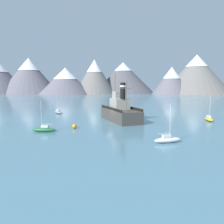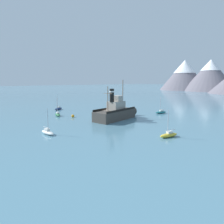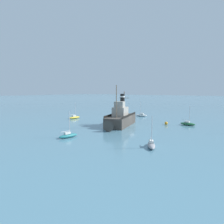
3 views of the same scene
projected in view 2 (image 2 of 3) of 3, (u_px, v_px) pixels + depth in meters
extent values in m
plane|color=teal|center=(106.00, 119.00, 50.80)|extent=(600.00, 600.00, 0.00)
cone|color=slate|center=(184.00, 75.00, 191.70)|extent=(44.87, 44.87, 28.37)
cone|color=white|center=(185.00, 67.00, 190.40)|extent=(20.66, 20.66, 12.44)
cone|color=slate|center=(210.00, 75.00, 172.28)|extent=(44.15, 44.15, 26.95)
cone|color=white|center=(211.00, 65.00, 170.87)|extent=(16.45, 16.45, 9.56)
cube|color=#423D38|center=(115.00, 115.00, 50.23)|extent=(7.37, 12.73, 2.40)
cone|color=#423D38|center=(131.00, 111.00, 55.73)|extent=(2.89, 2.93, 2.35)
cube|color=#9E998E|center=(116.00, 106.00, 50.24)|extent=(3.94, 4.64, 2.20)
cube|color=#9E998E|center=(117.00, 98.00, 50.33)|extent=(2.64, 2.50, 1.40)
cylinder|color=black|center=(112.00, 95.00, 48.51)|extent=(1.10, 1.10, 3.20)
cylinder|color=silver|center=(112.00, 92.00, 48.36)|extent=(1.16, 1.16, 0.35)
cylinder|color=#75604C|center=(123.00, 94.00, 51.95)|extent=(0.20, 0.20, 7.50)
cylinder|color=#75604C|center=(108.00, 99.00, 47.49)|extent=(0.20, 0.20, 6.00)
cylinder|color=#75604C|center=(108.00, 94.00, 47.28)|extent=(2.54, 0.79, 0.12)
cube|color=black|center=(108.00, 108.00, 51.35)|extent=(3.08, 11.04, 0.50)
cube|color=black|center=(122.00, 110.00, 48.65)|extent=(3.08, 11.04, 0.50)
ellipsoid|color=navy|center=(58.00, 109.00, 66.61)|extent=(3.05, 3.76, 0.70)
cube|color=silver|center=(59.00, 107.00, 66.71)|extent=(1.15, 1.27, 0.36)
cylinder|color=#B7B7BC|center=(58.00, 102.00, 65.94)|extent=(0.10, 0.10, 4.20)
cylinder|color=#B7B7BC|center=(59.00, 106.00, 67.02)|extent=(1.08, 1.53, 0.08)
ellipsoid|color=gold|center=(169.00, 135.00, 35.00)|extent=(1.57, 3.91, 0.70)
cube|color=silver|center=(170.00, 132.00, 35.01)|extent=(0.77, 1.17, 0.36)
cylinder|color=#B7B7BC|center=(168.00, 122.00, 34.47)|extent=(0.10, 0.10, 4.20)
cylinder|color=#B7B7BC|center=(171.00, 130.00, 35.14)|extent=(0.31, 1.80, 0.08)
ellipsoid|color=white|center=(48.00, 133.00, 36.76)|extent=(3.94, 1.83, 0.70)
cube|color=silver|center=(47.00, 130.00, 36.81)|extent=(1.20, 0.85, 0.36)
cylinder|color=#B7B7BC|center=(48.00, 120.00, 36.17)|extent=(0.10, 0.10, 4.20)
cylinder|color=#B7B7BC|center=(46.00, 127.00, 37.02)|extent=(1.78, 0.43, 0.08)
ellipsoid|color=gray|center=(121.00, 107.00, 69.58)|extent=(2.85, 3.84, 0.70)
cube|color=silver|center=(121.00, 106.00, 69.31)|extent=(1.10, 1.27, 0.36)
cylinder|color=#B7B7BC|center=(122.00, 100.00, 69.45)|extent=(0.10, 0.10, 4.20)
cylinder|color=#B7B7BC|center=(121.00, 105.00, 68.89)|extent=(0.97, 1.60, 0.08)
ellipsoid|color=#23757A|center=(161.00, 112.00, 59.25)|extent=(1.74, 3.93, 0.70)
cube|color=silver|center=(161.00, 111.00, 59.25)|extent=(0.82, 1.19, 0.36)
cylinder|color=#B7B7BC|center=(160.00, 104.00, 58.73)|extent=(0.10, 0.10, 4.20)
cylinder|color=#B7B7BC|center=(163.00, 109.00, 59.36)|extent=(0.39, 1.79, 0.08)
ellipsoid|color=#286B3D|center=(58.00, 115.00, 55.52)|extent=(3.91, 1.59, 0.70)
cube|color=silver|center=(58.00, 113.00, 55.26)|extent=(1.17, 0.78, 0.36)
cylinder|color=#B7B7BC|center=(57.00, 106.00, 55.39)|extent=(0.10, 0.10, 4.20)
cylinder|color=#B7B7BC|center=(58.00, 112.00, 54.86)|extent=(1.79, 0.32, 0.08)
sphere|color=orange|center=(73.00, 116.00, 53.18)|extent=(0.79, 0.79, 0.79)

